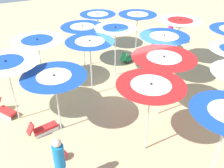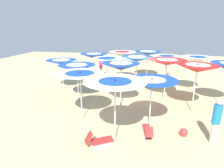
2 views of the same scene
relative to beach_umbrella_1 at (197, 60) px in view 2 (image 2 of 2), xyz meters
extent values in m
cube|color=#D1B57F|center=(1.37, -3.90, -2.30)|extent=(38.84, 38.84, 0.04)
cylinder|color=silver|center=(0.00, 0.00, -1.15)|extent=(0.05, 0.05, 2.27)
cone|color=white|center=(0.00, 0.00, -0.01)|extent=(1.91, 1.91, 0.37)
cone|color=#1947B2|center=(0.00, 0.00, 0.08)|extent=(1.05, 1.05, 0.20)
sphere|color=black|center=(0.00, 0.00, 0.20)|extent=(0.07, 0.07, 0.07)
cylinder|color=silver|center=(-1.79, -1.72, -1.25)|extent=(0.05, 0.05, 2.06)
cone|color=white|center=(-1.79, -1.72, -0.23)|extent=(1.98, 1.98, 0.33)
cone|color=#1947B2|center=(-1.79, -1.72, -0.15)|extent=(1.14, 1.14, 0.19)
sphere|color=black|center=(-1.79, -1.72, -0.03)|extent=(0.07, 0.07, 0.07)
cylinder|color=silver|center=(-3.47, -3.12, -1.21)|extent=(0.05, 0.05, 2.14)
cone|color=#1947B2|center=(-3.47, -3.12, -0.14)|extent=(2.27, 2.27, 0.33)
cone|color=white|center=(-3.47, -3.12, -0.07)|extent=(1.39, 1.39, 0.20)
sphere|color=black|center=(-3.47, -3.12, 0.05)|extent=(0.07, 0.07, 0.07)
cylinder|color=silver|center=(2.93, -0.68, -1.14)|extent=(0.05, 0.05, 2.30)
cone|color=red|center=(2.93, -0.68, 0.01)|extent=(2.00, 2.00, 0.38)
cone|color=white|center=(2.93, -0.68, 0.10)|extent=(1.16, 1.16, 0.22)
sphere|color=black|center=(2.93, -0.68, 0.24)|extent=(0.07, 0.07, 0.07)
cylinder|color=silver|center=(1.46, -2.00, -1.14)|extent=(0.05, 0.05, 2.29)
cone|color=red|center=(1.46, -2.00, 0.01)|extent=(2.26, 2.26, 0.33)
cone|color=white|center=(1.46, -2.00, 0.09)|extent=(1.21, 1.21, 0.18)
sphere|color=black|center=(1.46, -2.00, 0.21)|extent=(0.07, 0.07, 0.07)
cylinder|color=silver|center=(0.03, -3.81, -1.18)|extent=(0.05, 0.05, 2.20)
cone|color=#1947B2|center=(0.03, -3.81, -0.08)|extent=(2.13, 2.13, 0.33)
cone|color=white|center=(0.03, -3.81, 0.00)|extent=(1.22, 1.22, 0.19)
sphere|color=black|center=(0.03, -3.81, 0.12)|extent=(0.07, 0.07, 0.07)
cylinder|color=silver|center=(-1.90, -5.07, -1.18)|extent=(0.05, 0.05, 2.21)
cone|color=white|center=(-1.90, -5.07, -0.07)|extent=(2.10, 2.10, 0.43)
cone|color=red|center=(-1.90, -5.07, 0.02)|extent=(1.24, 1.24, 0.25)
sphere|color=black|center=(-1.90, -5.07, 0.17)|extent=(0.07, 0.07, 0.07)
cylinder|color=silver|center=(5.10, -2.91, -1.28)|extent=(0.05, 0.05, 2.00)
cone|color=#1947B2|center=(5.10, -2.91, -0.28)|extent=(2.14, 2.14, 0.42)
cone|color=white|center=(5.10, -2.91, -0.18)|extent=(1.13, 1.13, 0.22)
sphere|color=black|center=(5.10, -2.91, -0.04)|extent=(0.07, 0.07, 0.07)
cylinder|color=silver|center=(3.18, -4.46, -1.13)|extent=(0.05, 0.05, 2.30)
cone|color=#1947B2|center=(3.18, -4.46, 0.01)|extent=(1.96, 1.96, 0.39)
cone|color=white|center=(3.18, -4.46, 0.10)|extent=(1.17, 1.17, 0.23)
sphere|color=black|center=(3.18, -4.46, 0.24)|extent=(0.07, 0.07, 0.07)
cylinder|color=silver|center=(1.47, -5.53, -1.17)|extent=(0.05, 0.05, 2.22)
cone|color=white|center=(1.47, -5.53, -0.06)|extent=(1.94, 1.94, 0.43)
cone|color=#1947B2|center=(1.47, -5.53, 0.03)|extent=(1.19, 1.19, 0.26)
sphere|color=black|center=(1.47, -5.53, 0.19)|extent=(0.07, 0.07, 0.07)
cylinder|color=silver|center=(-0.66, -7.01, -1.18)|extent=(0.05, 0.05, 2.21)
cone|color=#1947B2|center=(-0.66, -7.01, -0.07)|extent=(2.06, 2.06, 0.36)
cone|color=white|center=(-0.66, -7.01, 0.01)|extent=(1.15, 1.15, 0.20)
sphere|color=black|center=(-0.66, -7.01, 0.14)|extent=(0.07, 0.07, 0.07)
cylinder|color=silver|center=(6.35, -4.22, -1.16)|extent=(0.05, 0.05, 2.26)
cone|color=white|center=(6.35, -4.22, -0.03)|extent=(2.28, 2.28, 0.36)
cone|color=#1947B2|center=(6.35, -4.22, 0.06)|extent=(1.20, 1.20, 0.19)
sphere|color=black|center=(6.35, -4.22, 0.18)|extent=(0.07, 0.07, 0.07)
cylinder|color=silver|center=(4.88, -6.08, -1.21)|extent=(0.05, 0.05, 2.14)
cone|color=white|center=(4.88, -6.08, -0.14)|extent=(2.19, 2.19, 0.30)
cone|color=#1947B2|center=(4.88, -6.08, -0.08)|extent=(1.30, 1.30, 0.18)
sphere|color=black|center=(4.88, -6.08, 0.04)|extent=(0.07, 0.07, 0.07)
cylinder|color=silver|center=(2.42, -7.18, -1.31)|extent=(0.05, 0.05, 1.94)
cone|color=#1947B2|center=(2.42, -7.18, -0.34)|extent=(2.16, 2.16, 0.42)
cone|color=white|center=(2.42, -7.18, -0.24)|extent=(1.21, 1.21, 0.24)
sphere|color=black|center=(2.42, -7.18, -0.10)|extent=(0.07, 0.07, 0.07)
cylinder|color=silver|center=(0.79, -8.92, -1.31)|extent=(0.05, 0.05, 1.95)
cone|color=#1947B2|center=(0.79, -8.92, -0.33)|extent=(2.07, 2.07, 0.32)
cone|color=white|center=(0.79, -8.92, -0.26)|extent=(1.21, 1.21, 0.19)
sphere|color=black|center=(0.79, -8.92, -0.14)|extent=(0.07, 0.07, 0.07)
cube|color=#333338|center=(-2.54, -1.28, -2.21)|extent=(0.93, 0.13, 0.14)
cube|color=#333338|center=(-2.57, -1.59, -2.21)|extent=(0.93, 0.13, 0.14)
cube|color=white|center=(-2.55, -1.43, -2.09)|extent=(0.95, 0.40, 0.10)
cube|color=white|center=(-3.14, -1.38, -1.84)|extent=(0.33, 0.34, 0.42)
cube|color=silver|center=(5.65, -3.14, -2.21)|extent=(0.84, 0.17, 0.14)
cube|color=silver|center=(5.60, -2.85, -2.21)|extent=(0.84, 0.17, 0.14)
cube|color=red|center=(5.63, -2.99, -2.09)|extent=(0.88, 0.42, 0.10)
cube|color=red|center=(6.15, -2.91, -1.87)|extent=(0.30, 0.33, 0.37)
cube|color=#333338|center=(0.02, -6.68, -2.21)|extent=(0.82, 0.31, 0.14)
cube|color=#333338|center=(-0.08, -6.39, -2.21)|extent=(0.82, 0.31, 0.14)
cube|color=green|center=(-0.03, -6.53, -2.09)|extent=(0.91, 0.58, 0.10)
cube|color=green|center=(0.51, -6.35, -1.85)|extent=(0.40, 0.40, 0.41)
cube|color=silver|center=(6.58, -4.71, -2.21)|extent=(0.44, 0.71, 0.14)
cube|color=silver|center=(6.85, -4.55, -2.21)|extent=(0.44, 0.71, 0.14)
cube|color=red|center=(6.71, -4.63, -2.09)|extent=(0.68, 0.85, 0.10)
cube|color=red|center=(6.97, -5.08, -1.86)|extent=(0.41, 0.40, 0.40)
cylinder|color=#D8A87F|center=(-3.16, -7.14, -1.87)|extent=(0.24, 0.24, 0.83)
cylinder|color=#D82672|center=(-3.16, -7.14, -1.08)|extent=(0.30, 0.30, 0.73)
sphere|color=#D8A87F|center=(-3.16, -7.14, -0.60)|extent=(0.23, 0.23, 0.23)
cylinder|color=beige|center=(5.80, -0.52, -1.86)|extent=(0.24, 0.24, 0.85)
cylinder|color=#1972BF|center=(5.80, -0.52, -1.07)|extent=(0.30, 0.30, 0.74)
sphere|color=beige|center=(5.80, -0.52, -0.58)|extent=(0.23, 0.23, 0.23)
sphere|color=red|center=(5.50, -1.52, -2.12)|extent=(0.33, 0.33, 0.33)
camera|label=1|loc=(6.68, 4.14, 3.91)|focal=40.35mm
camera|label=2|loc=(12.58, -3.15, 1.98)|focal=29.86mm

